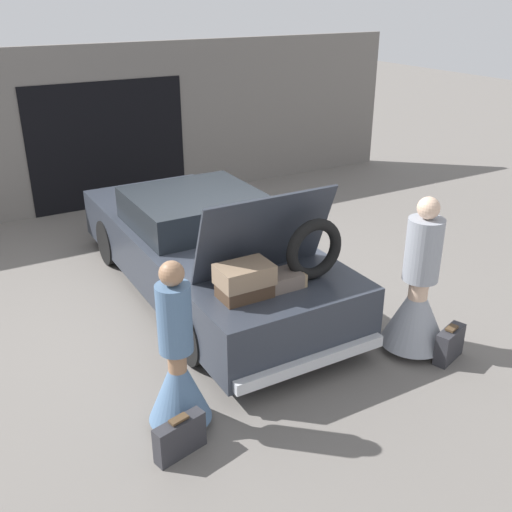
{
  "coord_description": "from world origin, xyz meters",
  "views": [
    {
      "loc": [
        -2.92,
        -6.41,
        3.62
      ],
      "look_at": [
        0.0,
        -1.3,
        0.99
      ],
      "focal_mm": 42.0,
      "sensor_mm": 36.0,
      "label": 1
    }
  ],
  "objects_px": {
    "suitcase_beside_right_person": "(449,344)",
    "suitcase_beside_left_person": "(180,437)",
    "car": "(206,249)",
    "person_right": "(417,299)",
    "person_left": "(178,370)"
  },
  "relations": [
    {
      "from": "suitcase_beside_right_person",
      "to": "suitcase_beside_left_person",
      "type": "bearing_deg",
      "value": 178.16
    },
    {
      "from": "car",
      "to": "person_right",
      "type": "relative_size",
      "value": 2.75
    },
    {
      "from": "person_right",
      "to": "suitcase_beside_right_person",
      "type": "relative_size",
      "value": 3.94
    },
    {
      "from": "person_left",
      "to": "suitcase_beside_right_person",
      "type": "relative_size",
      "value": 3.65
    },
    {
      "from": "person_right",
      "to": "suitcase_beside_right_person",
      "type": "distance_m",
      "value": 0.59
    },
    {
      "from": "person_right",
      "to": "suitcase_beside_right_person",
      "type": "xyz_separation_m",
      "value": [
        0.19,
        -0.35,
        -0.44
      ]
    },
    {
      "from": "person_left",
      "to": "person_right",
      "type": "bearing_deg",
      "value": 88.09
    },
    {
      "from": "car",
      "to": "person_right",
      "type": "distance_m",
      "value": 2.73
    },
    {
      "from": "person_left",
      "to": "suitcase_beside_left_person",
      "type": "height_order",
      "value": "person_left"
    },
    {
      "from": "car",
      "to": "person_right",
      "type": "height_order",
      "value": "car"
    },
    {
      "from": "person_left",
      "to": "person_right",
      "type": "distance_m",
      "value": 2.7
    },
    {
      "from": "suitcase_beside_left_person",
      "to": "car",
      "type": "bearing_deg",
      "value": 60.2
    },
    {
      "from": "person_right",
      "to": "car",
      "type": "bearing_deg",
      "value": 24.6
    },
    {
      "from": "car",
      "to": "person_right",
      "type": "xyz_separation_m",
      "value": [
        1.35,
        -2.38,
        0.03
      ]
    },
    {
      "from": "car",
      "to": "suitcase_beside_right_person",
      "type": "relative_size",
      "value": 10.84
    }
  ]
}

